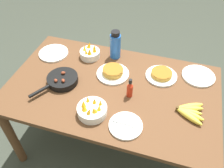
# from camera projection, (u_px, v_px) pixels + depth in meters

# --- Properties ---
(ground_plane) EXTENTS (14.00, 14.00, 0.00)m
(ground_plane) POSITION_uv_depth(u_px,v_px,m) (112.00, 141.00, 2.27)
(ground_plane) COLOR #383D33
(dining_table) EXTENTS (1.55, 0.94, 0.74)m
(dining_table) POSITION_uv_depth(u_px,v_px,m) (112.00, 96.00, 1.82)
(dining_table) COLOR brown
(dining_table) RESTS_ON ground_plane
(banana_bunch) EXTENTS (0.20, 0.21, 0.04)m
(banana_bunch) POSITION_uv_depth(u_px,v_px,m) (189.00, 111.00, 1.56)
(banana_bunch) COLOR gold
(banana_bunch) RESTS_ON dining_table
(skillet) EXTENTS (0.26, 0.36, 0.08)m
(skillet) POSITION_uv_depth(u_px,v_px,m) (62.00, 80.00, 1.77)
(skillet) COLOR black
(skillet) RESTS_ON dining_table
(frittata_plate_center) EXTENTS (0.25, 0.25, 0.06)m
(frittata_plate_center) POSITION_uv_depth(u_px,v_px,m) (113.00, 72.00, 1.83)
(frittata_plate_center) COLOR white
(frittata_plate_center) RESTS_ON dining_table
(frittata_plate_side) EXTENTS (0.24, 0.24, 0.05)m
(frittata_plate_side) POSITION_uv_depth(u_px,v_px,m) (161.00, 75.00, 1.82)
(frittata_plate_side) COLOR white
(frittata_plate_side) RESTS_ON dining_table
(empty_plate_near_front) EXTENTS (0.22, 0.22, 0.02)m
(empty_plate_near_front) POSITION_uv_depth(u_px,v_px,m) (126.00, 126.00, 1.50)
(empty_plate_near_front) COLOR white
(empty_plate_near_front) RESTS_ON dining_table
(empty_plate_far_left) EXTENTS (0.25, 0.25, 0.02)m
(empty_plate_far_left) POSITION_uv_depth(u_px,v_px,m) (54.00, 53.00, 2.03)
(empty_plate_far_left) COLOR white
(empty_plate_far_left) RESTS_ON dining_table
(empty_plate_far_right) EXTENTS (0.25, 0.25, 0.02)m
(empty_plate_far_right) POSITION_uv_depth(u_px,v_px,m) (198.00, 76.00, 1.83)
(empty_plate_far_right) COLOR white
(empty_plate_far_right) RESTS_ON dining_table
(fruit_bowl_mango) EXTENTS (0.20, 0.20, 0.11)m
(fruit_bowl_mango) POSITION_uv_depth(u_px,v_px,m) (92.00, 110.00, 1.55)
(fruit_bowl_mango) COLOR white
(fruit_bowl_mango) RESTS_ON dining_table
(fruit_bowl_citrus) EXTENTS (0.17, 0.17, 0.12)m
(fruit_bowl_citrus) POSITION_uv_depth(u_px,v_px,m) (90.00, 53.00, 1.98)
(fruit_bowl_citrus) COLOR white
(fruit_bowl_citrus) RESTS_ON dining_table
(water_bottle) EXTENTS (0.09, 0.09, 0.24)m
(water_bottle) POSITION_uv_depth(u_px,v_px,m) (115.00, 45.00, 1.93)
(water_bottle) COLOR blue
(water_bottle) RESTS_ON dining_table
(hot_sauce_bottle) EXTENTS (0.04, 0.04, 0.16)m
(hot_sauce_bottle) POSITION_uv_depth(u_px,v_px,m) (130.00, 89.00, 1.64)
(hot_sauce_bottle) COLOR #B72814
(hot_sauce_bottle) RESTS_ON dining_table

